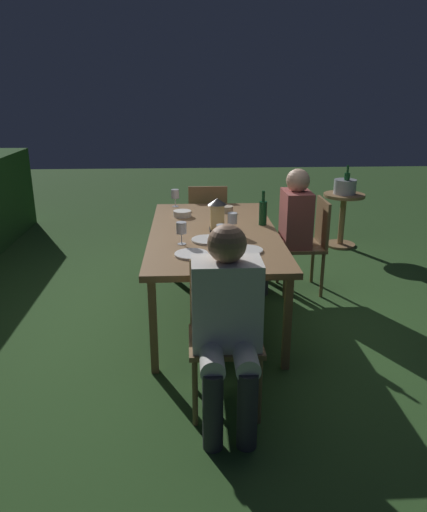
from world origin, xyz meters
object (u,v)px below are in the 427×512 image
Objects in this scene: chair_side_left_b at (309,241)px; plate_a at (208,240)px; dining_table at (214,236)px; bowl_bread at (227,209)px; wine_glass_d at (221,232)px; wine_glass_b at (226,249)px; green_bottle_on_table at (263,212)px; bowl_olives at (182,213)px; plate_c at (247,250)px; wine_glass_e at (181,229)px; wine_glass_a at (232,219)px; lantern_centerpiece at (217,213)px; side_table at (343,212)px; plate_b at (191,254)px; wine_glass_c at (175,195)px; chair_head_far at (207,220)px; ice_bucket at (345,186)px; person_in_rust at (289,225)px; chair_head_near at (224,328)px; person_in_cream at (227,319)px.

chair_side_left_b is 1.22m from plate_a.
bowl_bread is (0.63, -0.16, 0.08)m from dining_table.
wine_glass_d is 1.08m from bowl_bread.
bowl_bread is at bearing -4.75° from wine_glass_b.
bowl_olives is (0.31, 0.68, -0.08)m from green_bottle_on_table.
wine_glass_e is at bearing 67.81° from plate_c.
wine_glass_a is 0.69× the size of plate_a.
lantern_centerpiece reaches higher than wine_glass_e.
wine_glass_e is 0.26× the size of side_table.
chair_side_left_b is at bearing -46.13° from plate_b.
chair_head_far is at bearing -42.37° from wine_glass_c.
ice_bucket is (1.30, -1.90, -0.02)m from bowl_olives.
bowl_olives is 2.33m from side_table.
dining_table is 7.47× the size of lantern_centerpiece.
dining_table is 16.53× the size of bowl_bread.
bowl_bread is (1.47, -0.12, -0.09)m from wine_glass_b.
person_in_rust is 1.10m from plate_c.
lantern_centerpiece is (-0.43, 0.88, 0.38)m from chair_side_left_b.
lantern_centerpiece is 0.64m from bowl_bread.
wine_glass_c reaches higher than dining_table.
dining_table is at bearing 0.00° from chair_head_near.
plate_c is (-1.77, -0.21, 0.24)m from chair_head_far.
wine_glass_c is at bearing 67.33° from person_in_rust.
chair_head_far is 3.00× the size of green_bottle_on_table.
person_in_rust is at bearing -138.18° from chair_head_far.
green_bottle_on_table is (-1.07, -0.43, 0.34)m from chair_head_far.
dining_table is 2.42m from ice_bucket.
lantern_centerpiece reaches higher than wine_glass_a.
plate_b is (-1.84, 0.18, 0.24)m from chair_head_far.
ice_bucket reaches higher than chair_head_near.
bowl_olives is at bearing 124.43° from ice_bucket.
plate_b reaches higher than side_table.
side_table is (2.13, -1.90, -0.42)m from wine_glass_e.
wine_glass_e is (-0.26, 0.40, 0.00)m from wine_glass_a.
plate_c is at bearing -177.35° from bowl_bread.
lantern_centerpiece reaches higher than bowl_olives.
person_in_rust is 4.67× the size of plate_a.
green_bottle_on_table is (-0.28, 0.28, 0.19)m from person_in_rust.
wine_glass_a reaches higher than side_table.
person_in_cream is 3.96× the size of green_bottle_on_table.
plate_b is (-0.60, 0.18, 0.05)m from dining_table.
person_in_rust is at bearing -27.75° from wine_glass_b.
wine_glass_d is 0.23m from plate_c.
ice_bucket is (1.87, -1.50, -0.10)m from wine_glass_a.
wine_glass_a is at bearing 132.14° from green_bottle_on_table.
wine_glass_e is (0.09, 0.29, 0.00)m from wine_glass_d.
lantern_centerpiece is 1.64× the size of bowl_olives.
chair_head_near is 2.53× the size of ice_bucket.
wine_glass_d is (-0.35, 0.11, 0.00)m from wine_glass_a.
wine_glass_e reaches higher than plate_a.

